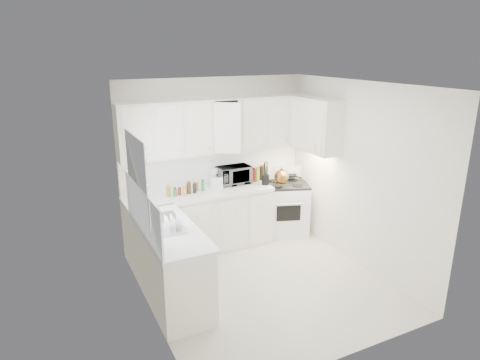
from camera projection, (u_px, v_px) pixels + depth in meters
floor at (263, 283)px, 5.65m from camera, size 3.20×3.20×0.00m
ceiling at (267, 85)px, 4.88m from camera, size 3.20×3.20×0.00m
wall_back at (215, 162)px, 6.64m from camera, size 3.00×0.00×3.00m
wall_front at (350, 241)px, 3.90m from camera, size 3.00×0.00×3.00m
wall_left at (145, 211)px, 4.64m from camera, size 0.00×3.20×3.20m
wall_right at (358, 176)px, 5.90m from camera, size 0.00×3.20×3.20m
window_blinds at (138, 180)px, 4.87m from camera, size 0.06×0.96×1.06m
lower_cabinets_back at (200, 223)px, 6.47m from camera, size 2.22×0.60×0.90m
lower_cabinets_left at (170, 266)px, 5.19m from camera, size 0.60×1.60×0.90m
countertop_back at (199, 194)px, 6.32m from camera, size 2.24×0.64×0.05m
countertop_left at (169, 230)px, 5.05m from camera, size 0.64×1.62×0.05m
backsplash_back at (215, 166)px, 6.65m from camera, size 2.98×0.02×0.55m
backsplash_left at (142, 211)px, 4.83m from camera, size 0.02×1.60×0.55m
upper_cabinets_back at (219, 151)px, 6.44m from camera, size 3.00×0.33×0.80m
upper_cabinets_right at (315, 151)px, 6.47m from camera, size 0.33×0.90×0.80m
sink at (160, 209)px, 5.31m from camera, size 0.42×0.38×0.30m
stove at (285, 201)px, 7.06m from camera, size 0.89×0.81×1.12m
tea_kettle at (281, 176)px, 6.69m from camera, size 0.31×0.26×0.27m
frying_pan at (290, 174)px, 7.15m from camera, size 0.33×0.45×0.04m
microwave at (233, 173)px, 6.67m from camera, size 0.53×0.31×0.35m
rice_cooker at (217, 181)px, 6.49m from camera, size 0.27×0.27×0.22m
paper_towel at (215, 177)px, 6.58m from camera, size 0.12×0.12×0.27m
utensil_crock at (266, 173)px, 6.61m from camera, size 0.14×0.14×0.38m
dish_rack at (169, 224)px, 4.92m from camera, size 0.38×0.29×0.20m
spice_left_0 at (167, 190)px, 6.21m from camera, size 0.06×0.06×0.13m
spice_left_1 at (173, 191)px, 6.17m from camera, size 0.06×0.06×0.13m
spice_left_2 at (176, 188)px, 6.27m from camera, size 0.06×0.06×0.13m
spice_left_3 at (183, 189)px, 6.23m from camera, size 0.06×0.06×0.13m
spice_left_4 at (186, 187)px, 6.34m from camera, size 0.06×0.06×0.13m
spice_left_5 at (193, 188)px, 6.29m from camera, size 0.06×0.06×0.13m
spice_left_6 at (195, 186)px, 6.40m from camera, size 0.06×0.06×0.13m
spice_left_7 at (202, 187)px, 6.36m from camera, size 0.06×0.06×0.13m
sauce_right_0 at (251, 175)px, 6.84m from camera, size 0.06×0.06×0.19m
sauce_right_1 at (256, 175)px, 6.81m from camera, size 0.06×0.06×0.19m
sauce_right_2 at (257, 174)px, 6.89m from camera, size 0.06×0.06×0.19m
sauce_right_3 at (262, 175)px, 6.86m from camera, size 0.06×0.06×0.19m
sauce_right_4 at (263, 173)px, 6.93m from camera, size 0.06×0.06×0.19m
sauce_right_5 at (268, 174)px, 6.90m from camera, size 0.06×0.06×0.19m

